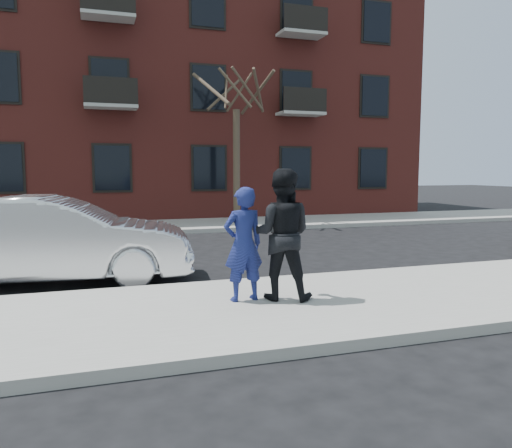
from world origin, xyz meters
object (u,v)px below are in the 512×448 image
object	(u,v)px
man_peacoat	(281,234)
silver_sedan	(56,240)
street_tree	(236,77)
man_hoodie	(243,244)

from	to	relation	value
man_peacoat	silver_sedan	bearing A→B (deg)	-15.09
street_tree	man_hoodie	xyz separation A→B (m)	(-3.00, -10.88, -4.51)
silver_sedan	man_peacoat	bearing A→B (deg)	-123.46
street_tree	man_peacoat	distance (m)	12.04
street_tree	man_hoodie	distance (m)	12.15
street_tree	silver_sedan	size ratio (longest dim) A/B	1.36
man_hoodie	man_peacoat	bearing A→B (deg)	164.96
man_hoodie	man_peacoat	distance (m)	0.61
silver_sedan	man_peacoat	world-z (taller)	man_peacoat
street_tree	man_peacoat	bearing A→B (deg)	-102.43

